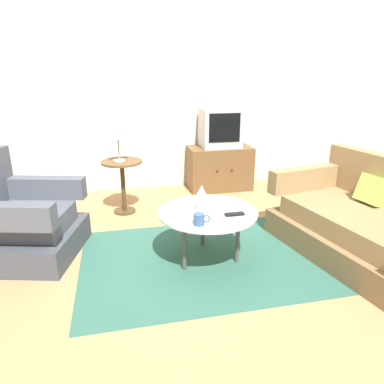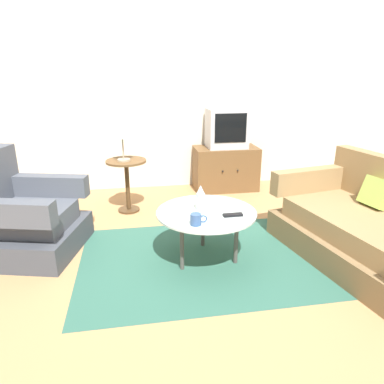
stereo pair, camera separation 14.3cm
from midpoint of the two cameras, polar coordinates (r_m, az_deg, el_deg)
name	(u,v)px [view 2 (the right image)]	position (r m, az deg, el deg)	size (l,w,h in m)	color
ground_plane	(198,266)	(3.08, 2.40, -11.89)	(16.00, 16.00, 0.00)	#AD7F51
back_wall	(167,89)	(4.96, -3.22, 16.30)	(9.00, 0.12, 2.70)	beige
area_rug	(206,259)	(3.19, 3.54, -10.77)	(2.20, 1.54, 0.00)	#2D5B4C
armchair	(23,219)	(3.51, -24.71, -4.08)	(1.03, 1.04, 0.92)	#3E424B
couch	(375,233)	(3.41, 28.71, -5.82)	(1.22, 1.86, 0.85)	brown
coffee_table	(206,215)	(3.00, 3.72, -3.78)	(0.85, 0.85, 0.46)	#B2C6C1
side_table	(127,175)	(4.13, -9.55, 2.72)	(0.46, 0.46, 0.62)	brown
tv_stand	(226,168)	(4.94, 6.30, 3.83)	(0.86, 0.49, 0.60)	brown
television	(227,128)	(4.84, 6.51, 10.25)	(0.53, 0.40, 0.52)	#B7B7BC
table_lamp	(122,134)	(3.99, -10.27, 9.31)	(0.24, 0.24, 0.39)	#9E937A
vase	(201,198)	(2.98, 2.77, -1.02)	(0.08, 0.08, 0.22)	silver
mug	(196,219)	(2.71, 2.21, -4.47)	(0.13, 0.09, 0.09)	#335184
tv_remote_dark	(233,215)	(2.91, 8.04, -3.71)	(0.16, 0.05, 0.02)	black
tv_remote_silver	(172,210)	(2.99, -1.81, -2.92)	(0.18, 0.11, 0.02)	#B2B2B7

